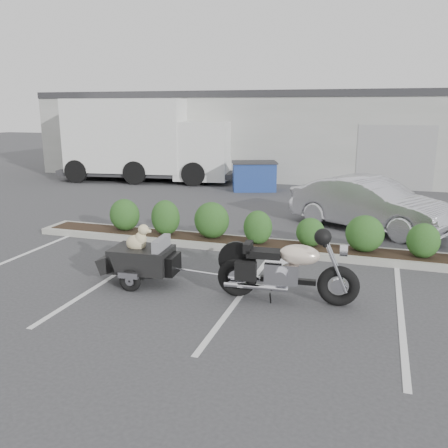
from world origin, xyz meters
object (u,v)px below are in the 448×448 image
(sedan, at_px, (369,204))
(delivery_truck, at_px, (147,142))
(motorcycle, at_px, (286,270))
(dumpster, at_px, (254,176))
(pet_trailer, at_px, (141,258))

(sedan, relative_size, delivery_truck, 0.53)
(motorcycle, height_order, dumpster, motorcycle)
(pet_trailer, xyz_separation_m, sedan, (4.01, 5.60, 0.22))
(dumpster, bearing_deg, pet_trailer, -106.71)
(sedan, bearing_deg, motorcycle, -164.65)
(pet_trailer, height_order, sedan, sedan)
(sedan, xyz_separation_m, dumpster, (-4.58, 5.18, -0.13))
(delivery_truck, bearing_deg, motorcycle, -62.23)
(pet_trailer, relative_size, sedan, 0.45)
(motorcycle, distance_m, pet_trailer, 2.79)
(motorcycle, bearing_deg, pet_trailer, 175.61)
(motorcycle, distance_m, dumpster, 11.32)
(motorcycle, height_order, sedan, sedan)
(motorcycle, xyz_separation_m, pet_trailer, (-2.79, 0.02, -0.07))
(sedan, distance_m, dumpster, 6.92)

